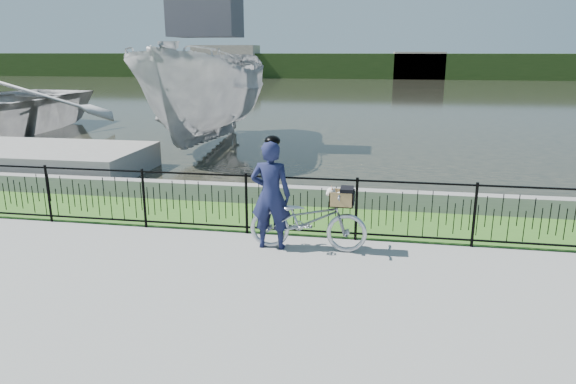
# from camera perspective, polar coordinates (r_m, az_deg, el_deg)

# --- Properties ---
(ground) EXTENTS (120.00, 120.00, 0.00)m
(ground) POSITION_cam_1_polar(r_m,az_deg,el_deg) (7.95, -0.36, -8.90)
(ground) COLOR gray
(ground) RESTS_ON ground
(grass_strip) EXTENTS (60.00, 2.00, 0.01)m
(grass_strip) POSITION_cam_1_polar(r_m,az_deg,el_deg) (10.35, 2.19, -3.03)
(grass_strip) COLOR #36651F
(grass_strip) RESTS_ON ground
(water) EXTENTS (120.00, 120.00, 0.00)m
(water) POSITION_cam_1_polar(r_m,az_deg,el_deg) (40.29, 8.09, 10.57)
(water) COLOR #27271E
(water) RESTS_ON ground
(quay_wall) EXTENTS (60.00, 0.30, 0.40)m
(quay_wall) POSITION_cam_1_polar(r_m,az_deg,el_deg) (11.24, 2.88, -0.50)
(quay_wall) COLOR gray
(quay_wall) RESTS_ON ground
(fence) EXTENTS (14.00, 0.06, 1.15)m
(fence) POSITION_cam_1_polar(r_m,az_deg,el_deg) (9.23, 1.39, -1.61)
(fence) COLOR black
(fence) RESTS_ON ground
(far_treeline) EXTENTS (120.00, 6.00, 3.00)m
(far_treeline) POSITION_cam_1_polar(r_m,az_deg,el_deg) (67.17, 8.97, 13.68)
(far_treeline) COLOR #253B17
(far_treeline) RESTS_ON ground
(far_building_left) EXTENTS (8.00, 4.00, 4.00)m
(far_building_left) POSITION_cam_1_polar(r_m,az_deg,el_deg) (67.94, -6.89, 14.20)
(far_building_left) COLOR #AA9988
(far_building_left) RESTS_ON ground
(far_building_right) EXTENTS (6.00, 3.00, 3.20)m
(far_building_right) POSITION_cam_1_polar(r_m,az_deg,el_deg) (65.83, 14.32, 13.46)
(far_building_right) COLOR #AA9988
(far_building_right) RESTS_ON ground
(bicycle_rig) EXTENTS (1.99, 0.69, 1.14)m
(bicycle_rig) POSITION_cam_1_polar(r_m,az_deg,el_deg) (8.66, 2.30, -3.08)
(bicycle_rig) COLOR #B1B5BE
(bicycle_rig) RESTS_ON ground
(cyclist) EXTENTS (0.69, 0.45, 1.94)m
(cyclist) POSITION_cam_1_polar(r_m,az_deg,el_deg) (8.62, -1.93, -0.20)
(cyclist) COLOR #161A3D
(cyclist) RESTS_ON ground
(boat_near) EXTENTS (3.72, 9.23, 5.32)m
(boat_near) POSITION_cam_1_polar(r_m,az_deg,el_deg) (18.11, -8.83, 10.84)
(boat_near) COLOR #A8A8A8
(boat_near) RESTS_ON water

